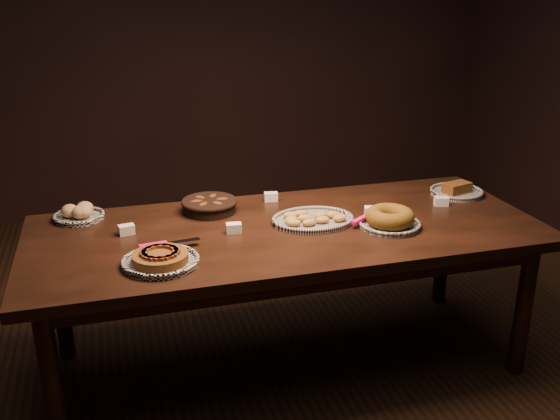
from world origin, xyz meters
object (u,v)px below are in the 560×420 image
object	(u,v)px
buffet_table	(287,241)
apple_tart_plate	(161,259)
madeleine_platter	(312,219)
bundt_cake_plate	(390,219)

from	to	relation	value
buffet_table	apple_tart_plate	size ratio (longest dim) A/B	6.90
madeleine_platter	buffet_table	bearing A→B (deg)	-169.37
buffet_table	apple_tart_plate	distance (m)	0.67
buffet_table	madeleine_platter	distance (m)	0.16
apple_tart_plate	madeleine_platter	distance (m)	0.79
bundt_cake_plate	madeleine_platter	bearing A→B (deg)	157.03
bundt_cake_plate	apple_tart_plate	bearing A→B (deg)	-171.88
apple_tart_plate	bundt_cake_plate	world-z (taller)	bundt_cake_plate
apple_tart_plate	bundt_cake_plate	xyz separation A→B (m)	(1.08, 0.12, 0.02)
buffet_table	madeleine_platter	world-z (taller)	madeleine_platter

